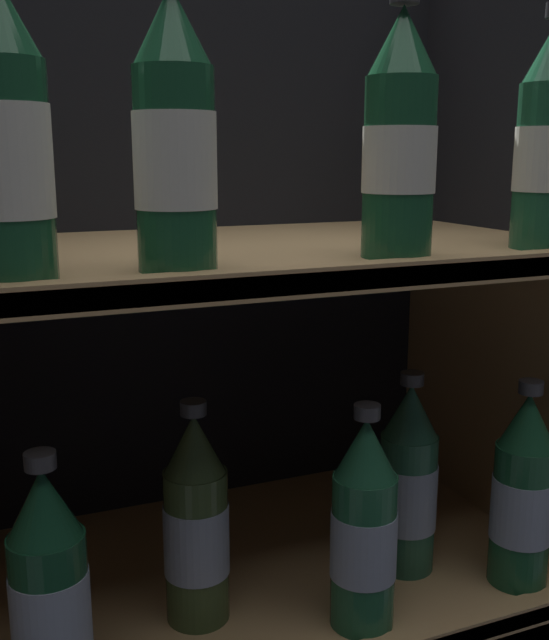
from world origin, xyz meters
name	(u,v)px	position (x,y,z in m)	size (l,w,h in m)	color
fridge_back_wall	(196,281)	(0.00, 0.41, 0.50)	(0.73, 0.02, 1.01)	black
fridge_side_right	(513,288)	(0.36, 0.20, 0.50)	(0.02, 0.44, 1.01)	black
shelf_lower	(258,593)	(0.00, 0.19, 0.16)	(0.69, 0.40, 0.20)	tan
shelf_upper	(256,382)	(0.00, 0.19, 0.42)	(0.69, 0.40, 0.58)	tan
bottle_upper_front_0	(5,141)	(-0.25, 0.05, 0.68)	(0.07, 0.07, 0.24)	#194C2D
bottle_upper_front_1	(175,141)	(-0.12, 0.05, 0.68)	(0.07, 0.07, 0.24)	#194C2D
bottle_upper_front_2	(400,141)	(0.09, 0.05, 0.68)	(0.07, 0.07, 0.24)	#194C2D
bottle_upper_front_3	(549,143)	(0.26, 0.05, 0.68)	(0.07, 0.07, 0.24)	#1E5638
bottle_lower_front_0	(50,598)	(-0.24, 0.05, 0.30)	(0.07, 0.07, 0.24)	#144228
bottle_lower_front_1	(364,529)	(0.06, 0.05, 0.30)	(0.07, 0.07, 0.24)	#1E5638
bottle_lower_front_2	(523,495)	(0.26, 0.05, 0.30)	(0.07, 0.07, 0.24)	#194C2D
bottle_lower_back_0	(196,524)	(-0.09, 0.13, 0.30)	(0.07, 0.07, 0.24)	#384C28
bottle_lower_back_1	(408,483)	(0.16, 0.13, 0.30)	(0.07, 0.07, 0.24)	#285B42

